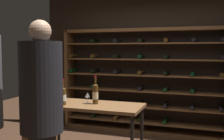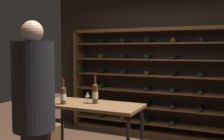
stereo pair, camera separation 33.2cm
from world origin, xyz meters
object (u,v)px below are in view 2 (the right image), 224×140
(wine_crate, at_px, (46,135))
(wine_bottle_red_label, at_px, (95,93))
(wine_glass_stemmed_left, at_px, (88,95))
(person_guest_blue_shirt, at_px, (34,106))
(wine_bottle_green_slim, at_px, (63,95))
(wine_rack, at_px, (149,81))
(tasting_table, at_px, (91,110))

(wine_crate, height_order, wine_bottle_red_label, wine_bottle_red_label)
(wine_crate, bearing_deg, wine_bottle_red_label, -18.47)
(wine_crate, bearing_deg, wine_glass_stemmed_left, -20.91)
(person_guest_blue_shirt, height_order, wine_bottle_green_slim, person_guest_blue_shirt)
(wine_bottle_green_slim, distance_m, wine_glass_stemmed_left, 0.33)
(person_guest_blue_shirt, bearing_deg, wine_bottle_green_slim, -142.65)
(wine_rack, height_order, person_guest_blue_shirt, wine_rack)
(wine_crate, distance_m, wine_glass_stemmed_left, 1.35)
(wine_crate, relative_size, wine_glass_stemmed_left, 3.24)
(wine_crate, bearing_deg, person_guest_blue_shirt, -55.44)
(wine_bottle_green_slim, bearing_deg, wine_rack, 73.35)
(person_guest_blue_shirt, relative_size, wine_bottle_green_slim, 5.47)
(wine_rack, xyz_separation_m, wine_crate, (-1.34, -1.38, -0.81))
(wine_glass_stemmed_left, bearing_deg, wine_bottle_red_label, 6.65)
(wine_rack, height_order, wine_glass_stemmed_left, wine_rack)
(wine_bottle_red_label, bearing_deg, wine_bottle_green_slim, -150.55)
(tasting_table, relative_size, person_guest_blue_shirt, 0.73)
(person_guest_blue_shirt, xyz_separation_m, wine_glass_stemmed_left, (-0.00, 1.09, -0.06))
(tasting_table, distance_m, wine_glass_stemmed_left, 0.21)
(wine_bottle_green_slim, bearing_deg, wine_glass_stemmed_left, 36.88)
(wine_bottle_green_slim, bearing_deg, wine_crate, 142.22)
(wine_bottle_green_slim, relative_size, wine_glass_stemmed_left, 2.33)
(wine_bottle_red_label, relative_size, wine_glass_stemmed_left, 2.54)
(tasting_table, xyz_separation_m, wine_glass_stemmed_left, (-0.05, 0.02, 0.20))
(tasting_table, height_order, wine_crate, tasting_table)
(wine_bottle_red_label, xyz_separation_m, wine_glass_stemmed_left, (-0.11, -0.01, -0.03))
(wine_rack, xyz_separation_m, wine_glass_stemmed_left, (-0.33, -1.77, -0.01))
(tasting_table, xyz_separation_m, wine_bottle_green_slim, (-0.31, -0.18, 0.21))
(person_guest_blue_shirt, height_order, wine_bottle_red_label, person_guest_blue_shirt)
(wine_rack, bearing_deg, wine_bottle_red_label, -97.11)
(wine_bottle_red_label, relative_size, wine_bottle_green_slim, 1.09)
(wine_glass_stemmed_left, bearing_deg, wine_rack, 79.53)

